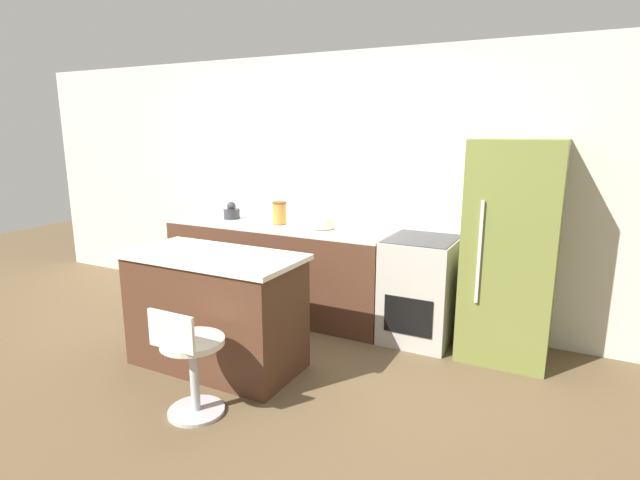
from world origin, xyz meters
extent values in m
plane|color=brown|center=(0.00, 0.00, 0.00)|extent=(14.00, 14.00, 0.00)
cube|color=beige|center=(0.00, 0.71, 1.30)|extent=(8.00, 0.06, 2.60)
cube|color=#4C2D1E|center=(-0.36, 0.35, 0.45)|extent=(2.38, 0.66, 0.90)
cube|color=silver|center=(-0.36, 0.35, 0.91)|extent=(2.38, 0.66, 0.03)
cube|color=#9EA3A8|center=(-0.77, 0.35, 0.93)|extent=(0.44, 0.36, 0.01)
cube|color=#4C2D1E|center=(-0.15, -0.91, 0.44)|extent=(1.34, 0.66, 0.89)
cube|color=silver|center=(-0.15, -0.91, 0.91)|extent=(1.40, 0.71, 0.04)
cube|color=#B7B2A8|center=(1.14, 0.35, 0.46)|extent=(0.60, 0.66, 0.93)
cube|color=black|center=(1.14, 0.01, 0.33)|extent=(0.42, 0.01, 0.33)
cube|color=#333338|center=(1.14, 0.35, 0.93)|extent=(0.57, 0.63, 0.01)
cube|color=olive|center=(1.88, 0.35, 0.90)|extent=(0.70, 0.65, 1.80)
cube|color=silver|center=(1.69, 0.02, 0.94)|extent=(0.02, 0.02, 0.81)
cylinder|color=#B7B7BC|center=(0.17, -1.55, 0.01)|extent=(0.38, 0.38, 0.02)
cylinder|color=#B7B7BC|center=(0.17, -1.55, 0.25)|extent=(0.06, 0.06, 0.49)
cylinder|color=silver|center=(0.17, -1.55, 0.51)|extent=(0.42, 0.42, 0.04)
cube|color=silver|center=(0.17, -1.72, 0.65)|extent=(0.36, 0.02, 0.24)
cylinder|color=#333338|center=(-0.94, 0.36, 0.99)|extent=(0.17, 0.17, 0.11)
sphere|color=#333338|center=(-0.94, 0.36, 1.07)|extent=(0.10, 0.10, 0.10)
cylinder|color=beige|center=(0.15, 0.36, 0.98)|extent=(0.24, 0.24, 0.09)
cylinder|color=#B77F33|center=(-0.34, 0.36, 1.04)|extent=(0.14, 0.14, 0.21)
cylinder|color=brown|center=(-0.34, 0.36, 1.15)|extent=(0.15, 0.15, 0.02)
camera|label=1|loc=(2.32, -3.85, 1.88)|focal=28.00mm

